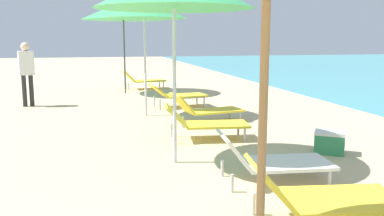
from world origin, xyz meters
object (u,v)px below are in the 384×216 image
object	(u,v)px
cooler_box	(330,142)
lounger_fourth_shoreside	(177,94)
lounger_fourth_inland	(205,109)
umbrella_fourth	(144,9)
umbrella_farthest	(123,11)
lounger_farthest_shoreside	(143,80)
person_walking_near	(26,68)
lounger_third_shoreside	(205,122)
lounger_third_inland	(271,159)
lounger_second_shoreside	(321,195)

from	to	relation	value
cooler_box	lounger_fourth_shoreside	bearing A→B (deg)	106.58
lounger_fourth_inland	umbrella_fourth	bearing A→B (deg)	124.27
umbrella_farthest	lounger_farthest_shoreside	distance (m)	2.52
person_walking_near	cooler_box	distance (m)	7.69
umbrella_farthest	person_walking_near	distance (m)	3.65
cooler_box	umbrella_fourth	bearing A→B (deg)	122.01
lounger_third_shoreside	lounger_fourth_shoreside	xyz separation A→B (m)	(0.21, 3.45, 0.02)
person_walking_near	lounger_fourth_inland	bearing A→B (deg)	34.67
lounger_fourth_inland	umbrella_farthest	world-z (taller)	umbrella_farthest
lounger_third_inland	lounger_farthest_shoreside	size ratio (longest dim) A/B	0.95
umbrella_fourth	lounger_second_shoreside	bearing A→B (deg)	-81.60
lounger_second_shoreside	cooler_box	size ratio (longest dim) A/B	2.78
lounger_third_inland	lounger_fourth_shoreside	size ratio (longest dim) A/B	0.95
umbrella_fourth	lounger_farthest_shoreside	world-z (taller)	umbrella_fourth
lounger_third_inland	umbrella_farthest	world-z (taller)	umbrella_farthest
lounger_third_shoreside	umbrella_fourth	world-z (taller)	umbrella_fourth
lounger_third_shoreside	lounger_fourth_shoreside	size ratio (longest dim) A/B	1.01
person_walking_near	cooler_box	bearing A→B (deg)	25.00
lounger_fourth_inland	umbrella_farthest	xyz separation A→B (m)	(-1.24, 5.10, 2.26)
lounger_fourth_inland	lounger_fourth_shoreside	bearing A→B (deg)	83.76
person_walking_near	cooler_box	xyz separation A→B (m)	(5.08, -5.72, -0.81)
lounger_second_shoreside	umbrella_farthest	world-z (taller)	umbrella_farthest
lounger_third_inland	umbrella_farthest	bearing A→B (deg)	102.96
lounger_third_shoreside	lounger_farthest_shoreside	world-z (taller)	lounger_farthest_shoreside
lounger_fourth_inland	lounger_third_shoreside	bearing A→B (deg)	-116.73
lounger_farthest_shoreside	person_walking_near	distance (m)	4.48
lounger_third_shoreside	lounger_fourth_shoreside	world-z (taller)	lounger_third_shoreside
lounger_third_shoreside	umbrella_fourth	size ratio (longest dim) A/B	0.57
lounger_farthest_shoreside	cooler_box	size ratio (longest dim) A/B	2.75
umbrella_farthest	lounger_farthest_shoreside	size ratio (longest dim) A/B	1.96
lounger_fourth_shoreside	lounger_fourth_inland	world-z (taller)	lounger_fourth_inland
person_walking_near	cooler_box	world-z (taller)	person_walking_near
umbrella_farthest	person_walking_near	world-z (taller)	umbrella_farthest
lounger_second_shoreside	lounger_fourth_inland	distance (m)	4.85
lounger_farthest_shoreside	lounger_fourth_inland	bearing A→B (deg)	-92.24
lounger_second_shoreside	lounger_fourth_inland	xyz separation A→B (m)	(0.21, 4.85, -0.01)
lounger_fourth_shoreside	person_walking_near	xyz separation A→B (m)	(-3.67, 0.99, 0.66)
lounger_third_inland	lounger_fourth_shoreside	bearing A→B (deg)	96.02
lounger_third_shoreside	lounger_third_inland	distance (m)	2.27
lounger_third_shoreside	person_walking_near	bearing A→B (deg)	135.05
umbrella_fourth	lounger_fourth_inland	size ratio (longest dim) A/B	1.68
lounger_second_shoreside	lounger_fourth_shoreside	size ratio (longest dim) A/B	1.01
lounger_fourth_shoreside	lounger_farthest_shoreside	distance (m)	3.98
lounger_second_shoreside	lounger_third_shoreside	distance (m)	3.49
lounger_second_shoreside	umbrella_farthest	xyz separation A→B (m)	(-1.03, 9.95, 2.25)
lounger_fourth_inland	cooler_box	size ratio (longest dim) A/B	2.91
lounger_second_shoreside	umbrella_farthest	distance (m)	10.25
lounger_second_shoreside	lounger_third_inland	world-z (taller)	lounger_second_shoreside
lounger_fourth_inland	umbrella_farthest	bearing A→B (deg)	92.72
lounger_third_inland	umbrella_farthest	distance (m)	9.07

